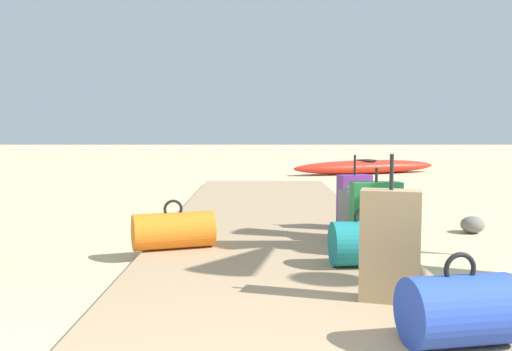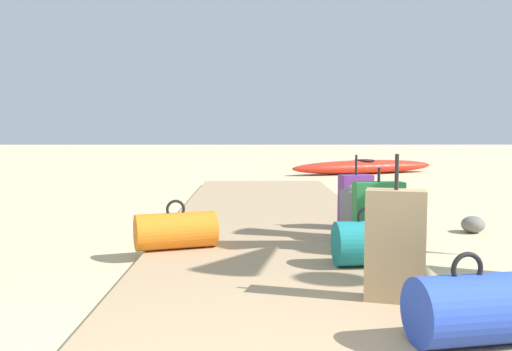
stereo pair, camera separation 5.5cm
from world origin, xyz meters
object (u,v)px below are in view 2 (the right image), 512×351
Objects in this scene: duffel_bag_orange at (176,230)px; duffel_bag_blue at (466,309)px; suitcase_purple at (356,202)px; suitcase_green at (378,216)px; backpack_grey at (361,209)px; duffel_bag_teal at (368,243)px; kayak at (364,167)px; suitcase_tan at (395,245)px.

duffel_bag_orange is 1.32× the size of duffel_bag_blue.
suitcase_purple is 1.03m from suitcase_green.
suitcase_purple is 0.56m from backpack_grey.
suitcase_green is at bearing 69.09° from duffel_bag_teal.
duffel_bag_blue is (-0.04, -3.03, -0.11)m from suitcase_purple.
duffel_bag_blue is at bearing -51.80° from duffel_bag_orange.
suitcase_green reaches higher than duffel_bag_orange.
duffel_bag_orange is 1.61m from duffel_bag_teal.
suitcase_purple is at bearing 82.80° from duffel_bag_teal.
duffel_bag_orange is 9.15m from kayak.
duffel_bag_teal is at bearing -98.21° from backpack_grey.
duffel_bag_orange is 2.67m from duffel_bag_blue.
suitcase_tan is 0.23× the size of kayak.
duffel_bag_orange is at bearing -151.22° from suitcase_purple.
suitcase_green is (0.20, 1.32, -0.04)m from suitcase_tan.
duffel_bag_teal is at bearing -21.41° from duffel_bag_orange.
duffel_bag_orange is 1.70m from suitcase_green.
duffel_bag_teal is 9.30m from kayak.
suitcase_tan reaches higher than suitcase_purple.
suitcase_tan is at bearing -43.68° from duffel_bag_orange.
kayak is (1.81, 9.12, -0.08)m from duffel_bag_teal.
backpack_grey reaches higher than duffel_bag_orange.
suitcase_tan reaches higher than duffel_bag_orange.
suitcase_green is (0.19, 0.49, 0.12)m from duffel_bag_teal.
kayak is (1.62, 7.60, -0.19)m from suitcase_purple.
kayak is at bearing 77.98° from suitcase_purple.
backpack_grey is at bearing -101.58° from kayak.
backpack_grey is 0.77× the size of suitcase_green.
suitcase_purple is at bearing 84.53° from backpack_grey.
duffel_bag_teal is 0.96× the size of backpack_grey.
suitcase_tan reaches higher than duffel_bag_blue.
duffel_bag_orange is at bearing -111.22° from kayak.
suitcase_tan is (-0.01, -0.83, 0.16)m from duffel_bag_teal.
backpack_grey is (-0.01, 2.47, 0.11)m from duffel_bag_blue.
suitcase_green reaches higher than duffel_bag_blue.
backpack_grey is at bearing 81.79° from duffel_bag_teal.
suitcase_green is 0.18× the size of kayak.
suitcase_purple is 2.36m from suitcase_tan.
duffel_bag_orange is 0.20× the size of kayak.
suitcase_purple is 3.03m from duffel_bag_blue.
suitcase_purple reaches higher than suitcase_green.
suitcase_purple is at bearing 89.23° from duffel_bag_blue.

